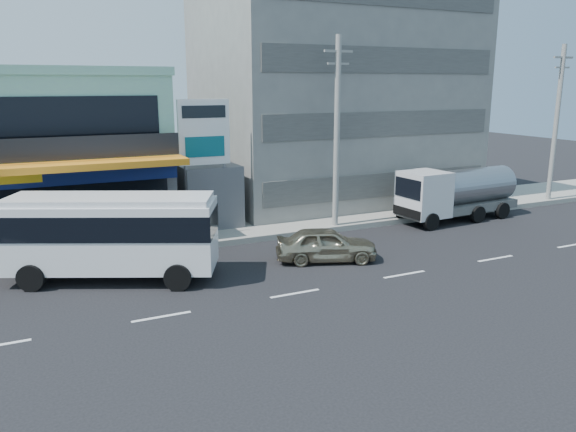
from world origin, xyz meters
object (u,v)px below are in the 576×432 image
(minibus, at_px, (112,230))
(utility_pole_near, at_px, (337,133))
(concrete_building, at_px, (332,93))
(billboard, at_px, (204,140))
(sedan, at_px, (326,244))
(shop_building, at_px, (37,156))
(satellite_dish, at_px, (204,162))
(tanker_truck, at_px, (455,193))
(utility_pole_far, at_px, (556,124))

(minibus, bearing_deg, utility_pole_near, 13.73)
(concrete_building, height_order, billboard, concrete_building)
(concrete_building, relative_size, sedan, 3.62)
(shop_building, distance_m, concrete_building, 18.28)
(concrete_building, bearing_deg, shop_building, -176.65)
(satellite_dish, bearing_deg, billboard, -105.52)
(shop_building, bearing_deg, sedan, -44.86)
(shop_building, height_order, utility_pole_near, utility_pole_near)
(shop_building, height_order, sedan, shop_building)
(satellite_dish, height_order, tanker_truck, satellite_dish)
(utility_pole_far, height_order, sedan, utility_pole_far)
(sedan, bearing_deg, concrete_building, -9.55)
(satellite_dish, relative_size, sedan, 0.34)
(concrete_building, bearing_deg, sedan, -120.26)
(sedan, bearing_deg, billboard, 50.16)
(minibus, xyz_separation_m, sedan, (8.82, -1.51, -1.27))
(satellite_dish, distance_m, tanker_truck, 14.14)
(satellite_dish, xyz_separation_m, minibus, (-5.82, -6.49, -1.55))
(minibus, bearing_deg, sedan, -9.72)
(utility_pole_far, bearing_deg, satellite_dish, 170.71)
(sedan, bearing_deg, utility_pole_near, -13.58)
(shop_building, height_order, satellite_dish, shop_building)
(utility_pole_near, bearing_deg, satellite_dish, 149.04)
(utility_pole_near, bearing_deg, utility_pole_far, 0.00)
(tanker_truck, bearing_deg, utility_pole_far, 6.01)
(minibus, relative_size, tanker_truck, 1.10)
(shop_building, distance_m, utility_pole_far, 30.73)
(shop_building, relative_size, billboard, 1.80)
(billboard, height_order, tanker_truck, billboard)
(sedan, bearing_deg, minibus, 100.99)
(satellite_dish, height_order, utility_pole_near, utility_pole_near)
(satellite_dish, bearing_deg, shop_building, 159.79)
(concrete_building, distance_m, sedan, 15.23)
(utility_pole_near, xyz_separation_m, utility_pole_far, (16.00, 0.00, 0.00))
(concrete_building, distance_m, billboard, 12.17)
(satellite_dish, height_order, minibus, satellite_dish)
(shop_building, relative_size, utility_pole_far, 1.24)
(billboard, distance_m, sedan, 8.25)
(concrete_building, distance_m, utility_pole_near, 8.79)
(shop_building, xyz_separation_m, tanker_truck, (21.25, -7.47, -2.40))
(shop_building, bearing_deg, tanker_truck, -19.36)
(satellite_dish, distance_m, billboard, 2.31)
(concrete_building, height_order, satellite_dish, concrete_building)
(tanker_truck, bearing_deg, shop_building, 160.64)
(utility_pole_near, xyz_separation_m, minibus, (-11.82, -2.89, -3.13))
(billboard, height_order, utility_pole_far, utility_pole_far)
(tanker_truck, bearing_deg, utility_pole_near, 172.75)
(utility_pole_far, relative_size, sedan, 2.26)
(utility_pole_near, height_order, sedan, utility_pole_near)
(satellite_dish, xyz_separation_m, billboard, (-0.50, -1.80, 1.35))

